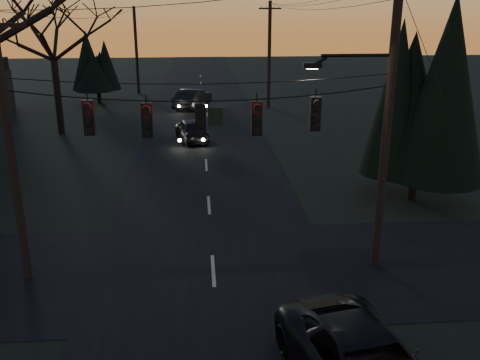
{
  "coord_description": "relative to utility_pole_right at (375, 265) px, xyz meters",
  "views": [
    {
      "loc": [
        -0.37,
        -5.9,
        8.58
      ],
      "look_at": [
        0.9,
        10.12,
        3.14
      ],
      "focal_mm": 40.0,
      "sensor_mm": 36.0,
      "label": 1
    }
  ],
  "objects": [
    {
      "name": "main_road",
      "position": [
        -5.5,
        10.0,
        0.01
      ],
      "size": [
        8.0,
        120.0,
        0.02
      ],
      "primitive_type": "cube",
      "color": "black",
      "rests_on": "ground"
    },
    {
      "name": "utility_pole_right",
      "position": [
        0.0,
        0.0,
        0.0
      ],
      "size": [
        5.0,
        0.3,
        10.0
      ],
      "primitive_type": null,
      "color": "black",
      "rests_on": "ground"
    },
    {
      "name": "sedan_oncoming_b",
      "position": [
        -6.3,
        28.37,
        0.79
      ],
      "size": [
        3.38,
        5.04,
        1.57
      ],
      "primitive_type": "imported",
      "rotation": [
        0.0,
        0.0,
        2.74
      ],
      "color": "black",
      "rests_on": "ground"
    },
    {
      "name": "span_signal_assembly",
      "position": [
        -5.74,
        0.0,
        5.19
      ],
      "size": [
        11.5,
        0.44,
        1.65
      ],
      "color": "black",
      "rests_on": "ground"
    },
    {
      "name": "utility_pole_far_l",
      "position": [
        -11.5,
        36.0,
        0.0
      ],
      "size": [
        0.3,
        0.3,
        8.0
      ],
      "primitive_type": null,
      "color": "black",
      "rests_on": "ground"
    },
    {
      "name": "utility_pole_far_r",
      "position": [
        0.0,
        28.0,
        0.0
      ],
      "size": [
        1.8,
        0.3,
        8.5
      ],
      "primitive_type": null,
      "color": "black",
      "rests_on": "ground"
    },
    {
      "name": "evergreen_dist",
      "position": [
        -14.43,
        31.32,
        3.39
      ],
      "size": [
        3.47,
        3.47,
        5.61
      ],
      "color": "black",
      "rests_on": "ground"
    },
    {
      "name": "bare_tree_dist",
      "position": [
        -15.05,
        19.96,
        6.77
      ],
      "size": [
        6.74,
        6.74,
        9.7
      ],
      "color": "black",
      "rests_on": "ground"
    },
    {
      "name": "sedan_oncoming_a",
      "position": [
        -6.3,
        17.5,
        0.72
      ],
      "size": [
        2.43,
        4.46,
        1.44
      ],
      "primitive_type": "imported",
      "rotation": [
        0.0,
        0.0,
        3.32
      ],
      "color": "black",
      "rests_on": "ground"
    },
    {
      "name": "cross_road",
      "position": [
        -5.5,
        0.0,
        0.01
      ],
      "size": [
        60.0,
        7.0,
        0.02
      ],
      "primitive_type": "cube",
      "color": "black",
      "rests_on": "ground"
    },
    {
      "name": "evergreen_right",
      "position": [
        3.65,
        6.02,
        4.54
      ],
      "size": [
        4.06,
        4.06,
        7.88
      ],
      "color": "black",
      "rests_on": "ground"
    },
    {
      "name": "utility_pole_left",
      "position": [
        -11.5,
        0.0,
        0.0
      ],
      "size": [
        1.8,
        0.3,
        8.5
      ],
      "primitive_type": null,
      "color": "black",
      "rests_on": "ground"
    }
  ]
}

